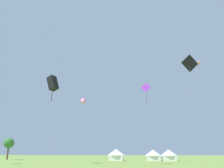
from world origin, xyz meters
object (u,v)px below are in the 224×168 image
kite_pink_delta (83,101)px  festival_tent_center (169,155)px  kite_purple_diamond (146,89)px  tree_distant_right (9,143)px  festival_tent_right (116,154)px  kite_black_box (53,83)px  kite_pink_parafoil (198,63)px  kite_black_diamond (190,64)px  festival_tent_left (153,155)px

kite_pink_delta → festival_tent_center: size_ratio=4.21×
kite_pink_delta → kite_purple_diamond: size_ratio=1.06×
festival_tent_center → tree_distant_right: bearing=172.9°
festival_tent_right → festival_tent_center: size_ratio=1.06×
kite_black_box → festival_tent_right: 26.32m
festival_tent_right → festival_tent_center: bearing=0.0°
festival_tent_right → tree_distant_right: 33.05m
kite_pink_parafoil → tree_distant_right: kite_pink_parafoil is taller
kite_pink_delta → kite_purple_diamond: kite_pink_delta is taller
kite_pink_delta → festival_tent_right: kite_pink_delta is taller
kite_black_diamond → kite_black_box: size_ratio=1.13×
kite_pink_parafoil → festival_tent_left: kite_pink_parafoil is taller
kite_black_box → festival_tent_center: size_ratio=3.84×
kite_black_diamond → tree_distant_right: 56.41m
kite_pink_delta → tree_distant_right: 25.30m
festival_tent_right → festival_tent_left: (9.20, 0.00, -0.11)m
kite_black_diamond → kite_black_box: 24.87m
kite_black_diamond → kite_black_box: (-24.71, 2.02, -2.00)m
kite_pink_delta → festival_tent_right: (10.09, -4.37, -14.84)m
kite_purple_diamond → kite_pink_delta: bearing=136.6°
kite_black_box → festival_tent_center: bearing=42.2°
kite_black_diamond → festival_tent_center: bearing=94.5°
kite_black_diamond → tree_distant_right: size_ratio=2.93×
kite_black_box → tree_distant_right: 36.10m
festival_tent_right → kite_pink_delta: bearing=156.6°
kite_pink_delta → kite_purple_diamond: (17.76, -16.79, -1.40)m
kite_purple_diamond → festival_tent_center: bearing=66.7°
kite_pink_parafoil → kite_pink_delta: (-31.72, 7.48, -7.54)m
kite_pink_delta → festival_tent_left: bearing=-12.8°
kite_pink_parafoil → kite_purple_diamond: bearing=-146.3°
kite_black_box → kite_purple_diamond: kite_purple_diamond is taller
kite_pink_parafoil → kite_black_box: size_ratio=1.54×
festival_tent_right → kite_purple_diamond: bearing=-58.3°
festival_tent_center → kite_purple_diamond: bearing=-113.3°
kite_black_diamond → festival_tent_right: 30.97m
kite_purple_diamond → tree_distant_right: kite_purple_diamond is taller
kite_black_diamond → festival_tent_right: size_ratio=4.11×
kite_pink_parafoil → kite_pink_delta: bearing=166.7°
kite_black_diamond → kite_purple_diamond: 12.67m
kite_purple_diamond → tree_distant_right: (-40.09, 18.09, -10.42)m
kite_black_box → kite_purple_diamond: size_ratio=0.97×
kite_pink_parafoil → festival_tent_right: kite_pink_parafoil is taller
kite_black_diamond → festival_tent_center: size_ratio=4.35×
kite_purple_diamond → festival_tent_right: 19.84m
festival_tent_left → tree_distant_right: tree_distant_right is taller
kite_pink_delta → tree_distant_right: kite_pink_delta is taller
festival_tent_right → tree_distant_right: tree_distant_right is taller
festival_tent_left → festival_tent_right: bearing=180.0°
kite_pink_delta → kite_black_box: (0.22, -25.13, -2.02)m
festival_tent_right → festival_tent_center: (13.04, 0.00, -0.09)m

